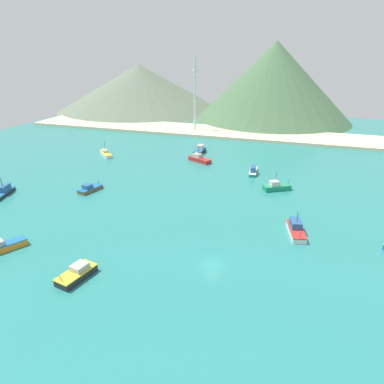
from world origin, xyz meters
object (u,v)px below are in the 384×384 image
at_px(fishing_boat_6, 1,247).
at_px(fishing_boat_1, 4,192).
at_px(fishing_boat_3, 77,274).
at_px(fishing_boat_11, 90,189).
at_px(fishing_boat_5, 276,187).
at_px(fishing_boat_2, 199,159).
at_px(fishing_boat_12, 253,171).
at_px(fishing_boat_8, 106,154).
at_px(fishing_boat_0, 296,229).
at_px(radio_tower, 195,95).
at_px(fishing_boat_9, 200,150).

bearing_deg(fishing_boat_6, fishing_boat_1, 134.09).
xyz_separation_m(fishing_boat_3, fishing_boat_11, (-20.96, 35.66, -0.13)).
height_order(fishing_boat_1, fishing_boat_5, fishing_boat_5).
relative_size(fishing_boat_2, fishing_boat_3, 1.20).
relative_size(fishing_boat_11, fishing_boat_12, 0.90).
xyz_separation_m(fishing_boat_3, fishing_boat_5, (28.73, 53.00, 0.08)).
bearing_deg(fishing_boat_8, fishing_boat_0, -29.37).
bearing_deg(fishing_boat_11, fishing_boat_2, 60.23).
bearing_deg(radio_tower, fishing_boat_11, -93.39).
relative_size(fishing_boat_1, fishing_boat_6, 1.03).
height_order(fishing_boat_1, fishing_boat_8, fishing_boat_8).
relative_size(fishing_boat_1, fishing_boat_8, 1.10).
xyz_separation_m(fishing_boat_3, radio_tower, (-16.15, 116.88, 16.57)).
relative_size(fishing_boat_3, fishing_boat_11, 1.01).
bearing_deg(fishing_boat_6, fishing_boat_11, 92.57).
relative_size(fishing_boat_8, radio_tower, 0.25).
distance_m(fishing_boat_2, fishing_boat_5, 34.60).
xyz_separation_m(fishing_boat_9, fishing_boat_11, (-17.88, -47.03, -0.28)).
height_order(fishing_boat_3, radio_tower, radio_tower).
bearing_deg(fishing_boat_6, radio_tower, 88.32).
xyz_separation_m(fishing_boat_0, fishing_boat_8, (-70.97, 39.94, -0.30)).
relative_size(fishing_boat_3, radio_tower, 0.23).
bearing_deg(fishing_boat_3, fishing_boat_1, 148.21).
distance_m(fishing_boat_3, fishing_boat_11, 41.36).
bearing_deg(fishing_boat_0, fishing_boat_2, 128.99).
bearing_deg(fishing_boat_2, fishing_boat_3, -89.95).
bearing_deg(fishing_boat_1, fishing_boat_9, 55.78).
bearing_deg(fishing_boat_6, fishing_boat_2, 74.33).
height_order(fishing_boat_1, fishing_boat_12, fishing_boat_1).
height_order(fishing_boat_2, fishing_boat_5, fishing_boat_5).
bearing_deg(fishing_boat_0, fishing_boat_3, -141.13).
height_order(fishing_boat_5, fishing_boat_8, fishing_boat_5).
distance_m(fishing_boat_0, fishing_boat_1, 77.10).
height_order(fishing_boat_2, fishing_boat_12, fishing_boat_2).
bearing_deg(fishing_boat_6, fishing_boat_12, 57.43).
bearing_deg(radio_tower, fishing_boat_12, -54.93).
xyz_separation_m(fishing_boat_1, fishing_boat_9, (38.65, 56.83, 0.11)).
bearing_deg(radio_tower, fishing_boat_1, -105.70).
bearing_deg(fishing_boat_11, fishing_boat_5, 19.24).
bearing_deg(fishing_boat_5, fishing_boat_8, 166.54).
distance_m(fishing_boat_11, fishing_boat_12, 50.61).
bearing_deg(fishing_boat_5, fishing_boat_0, -74.96).
height_order(fishing_boat_0, fishing_boat_6, fishing_boat_0).
xyz_separation_m(fishing_boat_2, fishing_boat_11, (-20.90, -36.53, -0.20)).
relative_size(fishing_boat_1, fishing_boat_3, 1.20).
bearing_deg(fishing_boat_0, fishing_boat_12, 112.43).
xyz_separation_m(fishing_boat_1, fishing_boat_6, (22.24, -22.95, -0.05)).
xyz_separation_m(fishing_boat_5, fishing_boat_6, (-48.23, -50.09, -0.08)).
bearing_deg(fishing_boat_9, fishing_boat_6, -101.62).
bearing_deg(fishing_boat_1, fishing_boat_6, -45.91).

